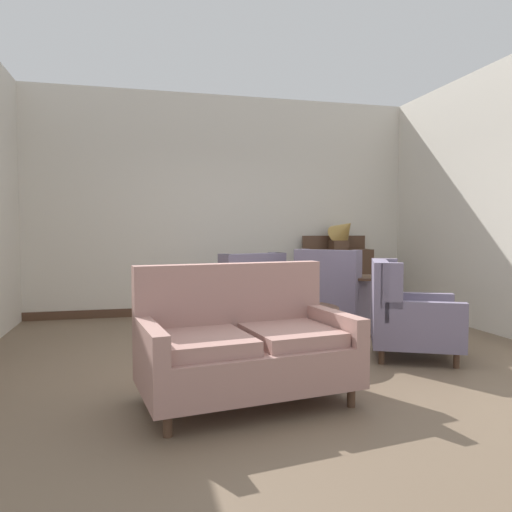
{
  "coord_description": "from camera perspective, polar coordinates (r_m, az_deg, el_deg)",
  "views": [
    {
      "loc": [
        -1.3,
        -4.33,
        1.26
      ],
      "look_at": [
        -0.13,
        0.42,
        1.0
      ],
      "focal_mm": 33.89,
      "sensor_mm": 36.0,
      "label": 1
    }
  ],
  "objects": [
    {
      "name": "ground",
      "position": [
        4.7,
        2.89,
        -12.49
      ],
      "size": [
        8.15,
        8.15,
        0.0
      ],
      "primitive_type": "plane",
      "color": "brown"
    },
    {
      "name": "armchair_back_corner",
      "position": [
        6.04,
        9.18,
        -4.81
      ],
      "size": [
        1.16,
        1.17,
        1.03
      ],
      "rotation": [
        0.0,
        0.0,
        2.41
      ],
      "color": "slate",
      "rests_on": "ground"
    },
    {
      "name": "settee",
      "position": [
        3.62,
        -1.37,
        -10.55
      ],
      "size": [
        1.63,
        1.07,
        1.0
      ],
      "rotation": [
        0.0,
        0.0,
        0.15
      ],
      "color": "tan",
      "rests_on": "ground"
    },
    {
      "name": "gramophone",
      "position": [
        7.5,
        10.28,
        2.84
      ],
      "size": [
        0.52,
        0.59,
        0.56
      ],
      "color": "#4C3323",
      "rests_on": "sideboard"
    },
    {
      "name": "baseboard_back",
      "position": [
        7.4,
        -3.49,
        -6.25
      ],
      "size": [
        5.82,
        0.03,
        0.12
      ],
      "primitive_type": "cube",
      "color": "#4C3323",
      "rests_on": "ground"
    },
    {
      "name": "armchair_near_window",
      "position": [
        6.14,
        -1.5,
        -4.82
      ],
      "size": [
        1.08,
        1.1,
        0.98
      ],
      "rotation": [
        0.0,
        0.0,
        3.49
      ],
      "color": "slate",
      "rests_on": "ground"
    },
    {
      "name": "armchair_far_left",
      "position": [
        5.02,
        17.32,
        -6.75
      ],
      "size": [
        1.06,
        1.02,
        0.96
      ],
      "rotation": [
        0.0,
        0.0,
        7.41
      ],
      "color": "slate",
      "rests_on": "ground"
    },
    {
      "name": "wall_right",
      "position": [
        6.71,
        25.3,
        5.99
      ],
      "size": [
        0.08,
        4.07,
        3.27
      ],
      "primitive_type": "cube",
      "color": "silver",
      "rests_on": "ground"
    },
    {
      "name": "porcelain_vase",
      "position": [
        4.82,
        4.05,
        -4.23
      ],
      "size": [
        0.15,
        0.15,
        0.36
      ],
      "color": "#4C7A66",
      "rests_on": "coffee_table"
    },
    {
      "name": "wall_back",
      "position": [
        7.37,
        -3.61,
        6.0
      ],
      "size": [
        5.98,
        0.08,
        3.27
      ],
      "primitive_type": "cube",
      "color": "silver",
      "rests_on": "ground"
    },
    {
      "name": "sideboard",
      "position": [
        7.6,
        9.6,
        -2.37
      ],
      "size": [
        1.05,
        0.35,
        1.17
      ],
      "color": "#4C3323",
      "rests_on": "ground"
    },
    {
      "name": "side_table",
      "position": [
        5.93,
        12.17,
        -5.04
      ],
      "size": [
        0.54,
        0.54,
        0.71
      ],
      "color": "#4C3323",
      "rests_on": "ground"
    },
    {
      "name": "coffee_table",
      "position": [
        4.81,
        4.65,
        -7.12
      ],
      "size": [
        0.86,
        0.86,
        0.5
      ],
      "color": "#4C3323",
      "rests_on": "ground"
    }
  ]
}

